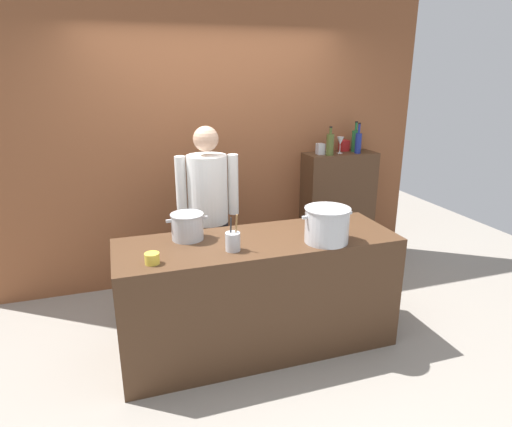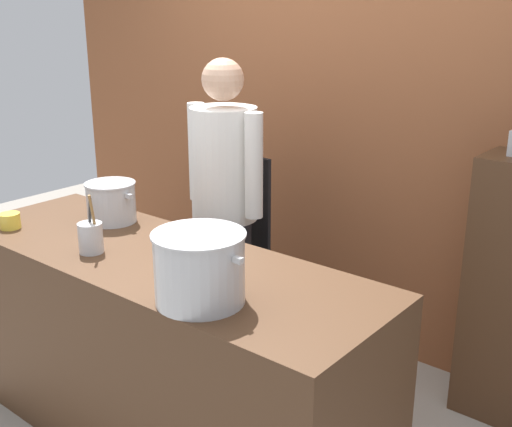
# 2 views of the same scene
# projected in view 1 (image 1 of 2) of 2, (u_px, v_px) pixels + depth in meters

# --- Properties ---
(ground_plane) EXTENTS (8.00, 8.00, 0.00)m
(ground_plane) POSITION_uv_depth(u_px,v_px,m) (258.00, 344.00, 3.51)
(ground_plane) COLOR gray
(brick_back_panel) EXTENTS (4.40, 0.10, 3.00)m
(brick_back_panel) POSITION_uv_depth(u_px,v_px,m) (214.00, 133.00, 4.32)
(brick_back_panel) COLOR brown
(brick_back_panel) RESTS_ON ground_plane
(prep_counter) EXTENTS (2.09, 0.70, 0.90)m
(prep_counter) POSITION_uv_depth(u_px,v_px,m) (258.00, 294.00, 3.37)
(prep_counter) COLOR #472D1C
(prep_counter) RESTS_ON ground_plane
(bar_cabinet) EXTENTS (0.76, 0.32, 1.27)m
(bar_cabinet) POSITION_uv_depth(u_px,v_px,m) (337.00, 211.00, 4.78)
(bar_cabinet) COLOR #472D1C
(bar_cabinet) RESTS_ON ground_plane
(chef) EXTENTS (0.53, 0.38, 1.66)m
(chef) POSITION_uv_depth(u_px,v_px,m) (208.00, 207.00, 3.77)
(chef) COLOR black
(chef) RESTS_ON ground_plane
(stockpot_large) EXTENTS (0.39, 0.33, 0.26)m
(stockpot_large) POSITION_uv_depth(u_px,v_px,m) (327.00, 225.00, 3.15)
(stockpot_large) COLOR #B7BABF
(stockpot_large) RESTS_ON prep_counter
(stockpot_small) EXTENTS (0.31, 0.24, 0.20)m
(stockpot_small) POSITION_uv_depth(u_px,v_px,m) (187.00, 226.00, 3.21)
(stockpot_small) COLOR #B7BABF
(stockpot_small) RESTS_ON prep_counter
(utensil_crock) EXTENTS (0.10, 0.10, 0.26)m
(utensil_crock) POSITION_uv_depth(u_px,v_px,m) (233.00, 241.00, 3.01)
(utensil_crock) COLOR #B7BABF
(utensil_crock) RESTS_ON prep_counter
(butter_jar) EXTENTS (0.10, 0.10, 0.07)m
(butter_jar) POSITION_uv_depth(u_px,v_px,m) (152.00, 258.00, 2.81)
(butter_jar) COLOR yellow
(butter_jar) RESTS_ON prep_counter
(wine_bottle_cobalt) EXTENTS (0.06, 0.06, 0.31)m
(wine_bottle_cobalt) POSITION_uv_depth(u_px,v_px,m) (358.00, 142.00, 4.53)
(wine_bottle_cobalt) COLOR navy
(wine_bottle_cobalt) RESTS_ON bar_cabinet
(wine_bottle_olive) EXTENTS (0.08, 0.08, 0.29)m
(wine_bottle_olive) POSITION_uv_depth(u_px,v_px,m) (330.00, 144.00, 4.43)
(wine_bottle_olive) COLOR #475123
(wine_bottle_olive) RESTS_ON bar_cabinet
(wine_bottle_green) EXTENTS (0.08, 0.08, 0.32)m
(wine_bottle_green) POSITION_uv_depth(u_px,v_px,m) (355.00, 140.00, 4.63)
(wine_bottle_green) COLOR #1E592D
(wine_bottle_green) RESTS_ON bar_cabinet
(wine_glass_wide) EXTENTS (0.07, 0.07, 0.17)m
(wine_glass_wide) POSITION_uv_depth(u_px,v_px,m) (340.00, 142.00, 4.53)
(wine_glass_wide) COLOR silver
(wine_glass_wide) RESTS_ON bar_cabinet
(spice_tin_red) EXTENTS (0.09, 0.09, 0.12)m
(spice_tin_red) POSITION_uv_depth(u_px,v_px,m) (344.00, 145.00, 4.68)
(spice_tin_red) COLOR red
(spice_tin_red) RESTS_ON bar_cabinet
(spice_tin_silver) EXTENTS (0.08, 0.08, 0.11)m
(spice_tin_silver) POSITION_uv_depth(u_px,v_px,m) (320.00, 149.00, 4.49)
(spice_tin_silver) COLOR #B2B2B7
(spice_tin_silver) RESTS_ON bar_cabinet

